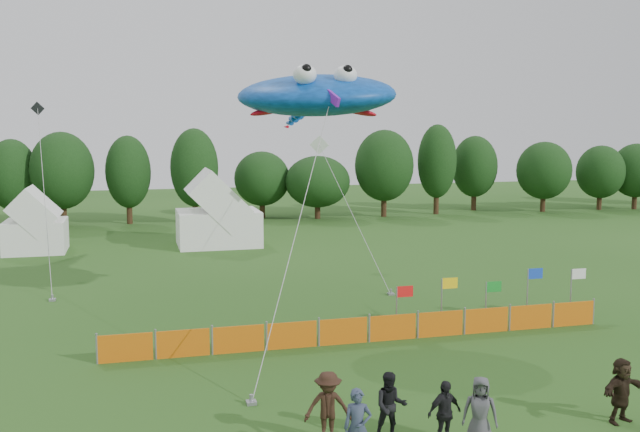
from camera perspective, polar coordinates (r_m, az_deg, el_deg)
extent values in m
cylinder|color=#382314|center=(64.57, -23.27, 0.29)|extent=(0.50, 0.50, 2.38)
ellipsoid|color=black|center=(64.31, -23.40, 3.04)|extent=(4.09, 4.09, 5.35)
cylinder|color=#382314|center=(63.28, -19.81, 0.41)|extent=(0.50, 0.50, 2.57)
ellipsoid|color=black|center=(63.00, -19.94, 3.44)|extent=(5.20, 5.20, 5.79)
cylinder|color=#382314|center=(62.97, -15.00, 0.51)|extent=(0.50, 0.50, 2.46)
ellipsoid|color=black|center=(62.70, -15.10, 3.43)|extent=(3.78, 3.78, 5.55)
cylinder|color=#382314|center=(61.79, -9.95, 0.62)|extent=(0.50, 0.50, 2.66)
ellipsoid|color=black|center=(61.50, -10.02, 3.84)|extent=(4.05, 4.05, 5.99)
cylinder|color=#382314|center=(65.21, -4.64, 0.73)|extent=(0.50, 0.50, 1.98)
ellipsoid|color=black|center=(64.98, -4.67, 3.00)|extent=(5.06, 5.06, 4.46)
cylinder|color=#382314|center=(64.32, -0.20, 0.61)|extent=(0.50, 0.50, 1.86)
ellipsoid|color=black|center=(64.09, -0.20, 2.77)|extent=(5.86, 5.86, 4.18)
cylinder|color=#382314|center=(65.96, 5.13, 1.08)|extent=(0.50, 0.50, 2.62)
ellipsoid|color=black|center=(65.69, 5.16, 4.05)|extent=(5.41, 5.41, 5.89)
cylinder|color=#382314|center=(68.58, 9.28, 1.31)|extent=(0.50, 0.50, 2.78)
ellipsoid|color=black|center=(68.31, 9.34, 4.35)|extent=(3.67, 3.67, 6.26)
cylinder|color=#382314|center=(72.40, 12.20, 1.40)|extent=(0.50, 0.50, 2.42)
ellipsoid|color=black|center=(72.16, 12.27, 3.90)|extent=(4.46, 4.46, 5.44)
cylinder|color=#382314|center=(73.00, 17.40, 1.21)|extent=(0.50, 0.50, 2.24)
ellipsoid|color=black|center=(72.78, 17.49, 3.50)|extent=(5.26, 5.26, 5.03)
cylinder|color=#382314|center=(76.62, 21.44, 1.26)|extent=(0.50, 0.50, 2.10)
ellipsoid|color=black|center=(76.42, 21.54, 3.31)|extent=(4.74, 4.74, 4.73)
cylinder|color=#382314|center=(78.54, 23.86, 1.30)|extent=(0.50, 0.50, 2.16)
ellipsoid|color=black|center=(78.33, 23.96, 3.35)|extent=(4.88, 4.88, 4.87)
cube|color=white|center=(50.74, -21.78, -1.50)|extent=(3.83, 3.83, 2.11)
cube|color=white|center=(50.22, -8.14, -0.95)|extent=(5.58, 4.46, 2.46)
cube|color=#CB5D0B|center=(26.35, -15.32, -10.14)|extent=(1.90, 0.06, 1.00)
cube|color=#CB5D0B|center=(26.40, -10.91, -9.99)|extent=(1.90, 0.06, 1.00)
cube|color=#CB5D0B|center=(26.59, -6.55, -9.77)|extent=(1.90, 0.06, 1.00)
cube|color=#CB5D0B|center=(26.94, -2.27, -9.51)|extent=(1.90, 0.06, 1.00)
cube|color=#CB5D0B|center=(27.42, 1.86, -9.21)|extent=(1.90, 0.06, 1.00)
cube|color=#CB5D0B|center=(28.04, 5.83, -8.87)|extent=(1.90, 0.06, 1.00)
cube|color=#CB5D0B|center=(28.79, 9.60, -8.51)|extent=(1.90, 0.06, 1.00)
cube|color=#CB5D0B|center=(29.65, 13.15, -8.14)|extent=(1.90, 0.06, 1.00)
cube|color=#CB5D0B|center=(30.62, 16.49, -7.76)|extent=(1.90, 0.06, 1.00)
cube|color=#CB5D0B|center=(31.68, 19.61, -7.38)|extent=(1.90, 0.06, 1.00)
cylinder|color=gray|center=(29.12, 6.14, -7.41)|extent=(0.06, 0.06, 1.85)
cube|color=red|center=(29.08, 6.81, -6.02)|extent=(0.70, 0.02, 0.45)
cylinder|color=gray|center=(29.92, 9.69, -6.86)|extent=(0.06, 0.06, 2.06)
cube|color=yellow|center=(29.88, 10.34, -5.31)|extent=(0.70, 0.02, 0.45)
cylinder|color=gray|center=(30.80, 13.12, -6.80)|extent=(0.06, 0.06, 1.80)
cube|color=#148C26|center=(30.81, 13.73, -5.52)|extent=(0.70, 0.02, 0.45)
cylinder|color=gray|center=(31.80, 16.25, -6.05)|extent=(0.06, 0.06, 2.23)
cube|color=blue|center=(31.80, 16.84, -4.43)|extent=(0.70, 0.02, 0.45)
cylinder|color=gray|center=(32.73, 19.42, -5.88)|extent=(0.06, 0.06, 2.15)
cube|color=white|center=(32.76, 19.99, -4.37)|extent=(0.70, 0.02, 0.45)
imported|color=#2F384F|center=(18.09, 3.03, -16.52)|extent=(0.79, 0.63, 1.91)
imported|color=black|center=(19.50, 5.67, -14.89)|extent=(1.02, 0.88, 1.82)
imported|color=black|center=(19.16, 0.65, -15.08)|extent=(1.36, 0.93, 1.93)
imported|color=black|center=(19.36, 9.92, -15.27)|extent=(1.08, 0.62, 1.73)
imported|color=#434347|center=(19.43, 12.68, -15.05)|extent=(1.08, 0.93, 1.86)
imported|color=black|center=(22.07, 22.97, -12.73)|extent=(1.79, 0.94, 1.84)
ellipsoid|color=blue|center=(29.94, -0.32, 9.65)|extent=(8.25, 7.56, 2.33)
sphere|color=white|center=(28.38, -1.23, 11.25)|extent=(0.93, 0.93, 0.93)
sphere|color=white|center=(28.81, 2.05, 11.18)|extent=(0.93, 0.93, 0.93)
ellipsoid|color=red|center=(29.74, -3.78, 8.47)|extent=(1.96, 0.86, 0.31)
ellipsoid|color=red|center=(30.62, 2.84, 8.44)|extent=(1.96, 0.86, 0.31)
cube|color=purple|center=(27.46, 1.04, 9.41)|extent=(0.37, 0.96, 0.70)
cylinder|color=#A5A5A5|center=(24.35, -1.94, -1.36)|extent=(4.30, 6.57, 9.25)
cube|color=gray|center=(22.04, -5.51, -14.64)|extent=(0.30, 0.30, 0.10)
cube|color=white|center=(44.07, -0.05, 5.71)|extent=(1.19, 0.33, 1.19)
cylinder|color=#A5A5A5|center=(39.49, 2.51, 0.36)|extent=(0.95, 10.36, 7.15)
cube|color=gray|center=(35.43, 5.69, -6.23)|extent=(0.30, 0.30, 0.10)
cube|color=black|center=(46.64, -21.66, 8.00)|extent=(0.83, 0.24, 0.83)
cylinder|color=#A5A5A5|center=(41.20, -21.20, 1.70)|extent=(1.56, 11.08, 9.36)
cube|color=gray|center=(36.40, -20.62, -6.30)|extent=(0.30, 0.30, 0.10)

